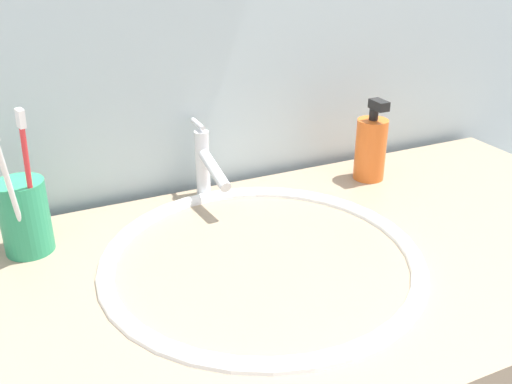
{
  "coord_description": "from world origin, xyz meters",
  "views": [
    {
      "loc": [
        -0.29,
        -0.58,
        1.27
      ],
      "look_at": [
        0.0,
        0.05,
        0.94
      ],
      "focal_mm": 39.94,
      "sensor_mm": 36.0,
      "label": 1
    }
  ],
  "objects": [
    {
      "name": "toothbrush_red",
      "position": [
        -0.27,
        0.15,
        0.97
      ],
      "size": [
        0.02,
        0.03,
        0.21
      ],
      "color": "red",
      "rests_on": "toothbrush_cup"
    },
    {
      "name": "soap_dispenser",
      "position": [
        0.3,
        0.19,
        0.91
      ],
      "size": [
        0.05,
        0.06,
        0.15
      ],
      "color": "orange",
      "rests_on": "vanity_counter"
    },
    {
      "name": "sink_basin",
      "position": [
        0.0,
        0.02,
        0.81
      ],
      "size": [
        0.45,
        0.45,
        0.13
      ],
      "color": "white",
      "rests_on": "vanity_counter"
    },
    {
      "name": "toothbrush_cup",
      "position": [
        -0.29,
        0.18,
        0.9
      ],
      "size": [
        0.07,
        0.07,
        0.11
      ],
      "primitive_type": "cylinder",
      "color": "#2D9966",
      "rests_on": "vanity_counter"
    },
    {
      "name": "faucet",
      "position": [
        0.0,
        0.23,
        0.91
      ],
      "size": [
        0.02,
        0.15,
        0.13
      ],
      "color": "silver",
      "rests_on": "sink_basin"
    },
    {
      "name": "toothbrush_white",
      "position": [
        -0.3,
        0.14,
        0.97
      ],
      "size": [
        0.02,
        0.06,
        0.2
      ],
      "color": "white",
      "rests_on": "toothbrush_cup"
    }
  ]
}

